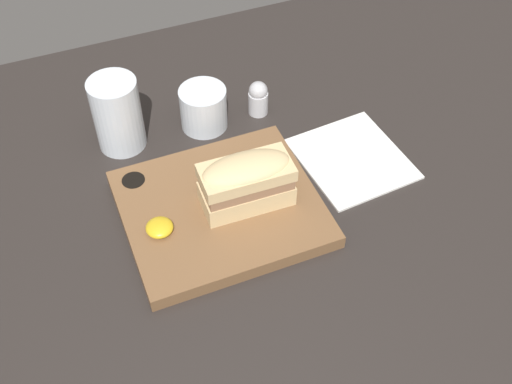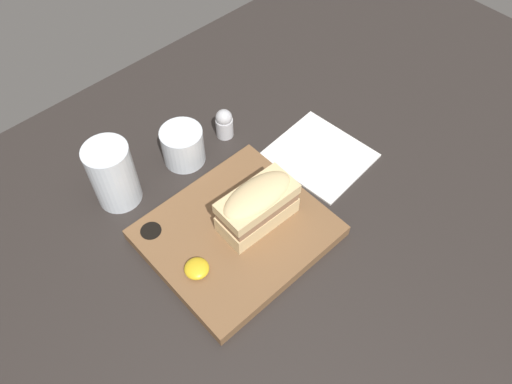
{
  "view_description": "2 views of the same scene",
  "coord_description": "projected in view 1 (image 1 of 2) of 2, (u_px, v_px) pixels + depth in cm",
  "views": [
    {
      "loc": [
        -27.94,
        -60.13,
        76.82
      ],
      "look_at": [
        -4.78,
        -2.83,
        7.92
      ],
      "focal_mm": 45.0,
      "sensor_mm": 36.0,
      "label": 1
    },
    {
      "loc": [
        -37.61,
        -35.42,
        75.63
      ],
      "look_at": [
        -4.53,
        0.43,
        9.95
      ],
      "focal_mm": 35.0,
      "sensor_mm": 36.0,
      "label": 2
    }
  ],
  "objects": [
    {
      "name": "salt_shaker",
      "position": [
        258.0,
        98.0,
        1.11
      ],
      "size": [
        3.45,
        3.45,
        6.41
      ],
      "color": "silver",
      "rests_on": "dining_table"
    },
    {
      "name": "napkin",
      "position": [
        352.0,
        159.0,
        1.05
      ],
      "size": [
        17.44,
        18.87,
        0.4
      ],
      "rotation": [
        0.0,
        0.0,
        0.08
      ],
      "color": "white",
      "rests_on": "dining_table"
    },
    {
      "name": "dining_table",
      "position": [
        277.0,
        200.0,
        1.01
      ],
      "size": [
        165.46,
        101.22,
        2.0
      ],
      "color": "#282321",
      "rests_on": "ground"
    },
    {
      "name": "mustard_dollop",
      "position": [
        160.0,
        227.0,
        0.92
      ],
      "size": [
        3.99,
        3.99,
        1.6
      ],
      "color": "gold",
      "rests_on": "serving_board"
    },
    {
      "name": "serving_board",
      "position": [
        219.0,
        207.0,
        0.97
      ],
      "size": [
        28.92,
        25.64,
        2.4
      ],
      "color": "brown",
      "rests_on": "dining_table"
    },
    {
      "name": "water_glass",
      "position": [
        118.0,
        118.0,
        1.04
      ],
      "size": [
        7.91,
        7.91,
        12.71
      ],
      "color": "silver",
      "rests_on": "dining_table"
    },
    {
      "name": "sandwich",
      "position": [
        246.0,
        180.0,
        0.93
      ],
      "size": [
        13.57,
        6.89,
        8.56
      ],
      "rotation": [
        0.0,
        0.0,
        -0.03
      ],
      "color": "#DBBC84",
      "rests_on": "serving_board"
    },
    {
      "name": "wine_glass",
      "position": [
        204.0,
        110.0,
        1.09
      ],
      "size": [
        8.01,
        8.01,
        7.35
      ],
      "color": "silver",
      "rests_on": "dining_table"
    }
  ]
}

